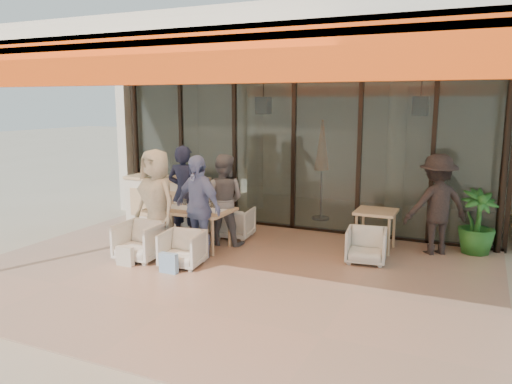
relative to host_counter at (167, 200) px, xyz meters
The scene contains 21 objects.
ground 3.55m from the host_counter, 40.85° to the right, with size 70.00×70.00×0.00m, color #C6B293.
terrace_floor 3.55m from the host_counter, 40.85° to the right, with size 8.00×6.00×0.01m, color tan.
terrace_structure 4.58m from the host_counter, 43.96° to the right, with size 8.00×6.00×3.40m.
glass_storefront 2.95m from the host_counter, 14.87° to the left, with size 8.08×0.10×3.20m.
interior_block 4.37m from the host_counter, 48.60° to the left, with size 9.05×3.62×3.52m.
host_counter is the anchor object (origin of this frame).
dining_table 1.98m from the host_counter, 43.41° to the right, with size 1.50×0.90×0.93m.
chair_far_left 1.12m from the host_counter, 22.04° to the right, with size 0.63×0.59×0.65m, color white.
chair_far_right 1.92m from the host_counter, 12.54° to the right, with size 0.65×0.61×0.67m, color white.
chair_near_left 2.54m from the host_counter, 66.13° to the right, with size 0.70×0.66×0.72m, color white.
chair_near_right 2.98m from the host_counter, 51.15° to the right, with size 0.63×0.59×0.65m, color white.
diner_navy 1.43m from the host_counter, 41.76° to the right, with size 0.67×0.44×1.84m, color #181E35.
diner_grey 2.10m from the host_counter, 26.13° to the right, with size 0.83×0.65×1.70m, color slate.
diner_cream 2.12m from the host_counter, 60.56° to the right, with size 0.90×0.58×1.84m, color beige.
diner_periwinkle 2.63m from the host_counter, 44.23° to the right, with size 1.04×0.43×1.78m, color #7B90CE.
tote_bag_cream 2.92m from the host_counter, 69.33° to the right, with size 0.30×0.10×0.34m, color silver.
tote_bag_blue 3.31m from the host_counter, 55.52° to the right, with size 0.30×0.10×0.34m, color #99BFD8.
side_table 4.54m from the host_counter, ahead, with size 0.70×0.70×0.74m.
side_chair 4.63m from the host_counter, 11.27° to the right, with size 0.63×0.59×0.65m, color white.
standing_woman 5.53m from the host_counter, ahead, with size 1.14×0.66×1.77m, color black.
potted_palm 6.19m from the host_counter, ahead, with size 0.64×0.64×1.15m, color #1E5919.
Camera 1 is at (3.49, -6.60, 2.66)m, focal length 35.00 mm.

